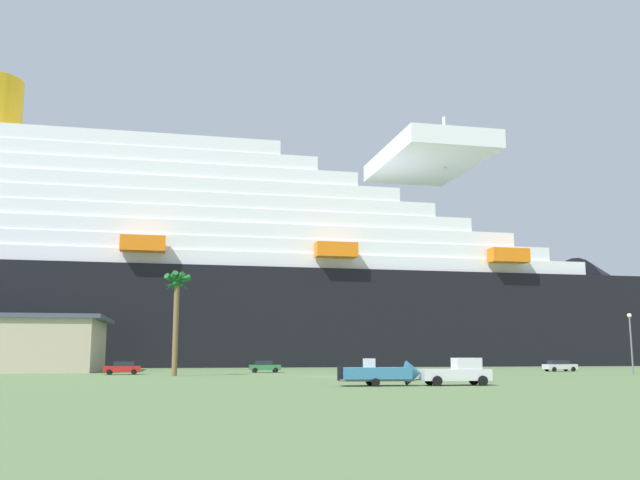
{
  "coord_description": "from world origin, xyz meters",
  "views": [
    {
      "loc": [
        -15.85,
        -79.05,
        2.53
      ],
      "look_at": [
        5.16,
        27.8,
        20.05
      ],
      "focal_mm": 39.74,
      "sensor_mm": 36.0,
      "label": 1
    }
  ],
  "objects_px": {
    "street_lamp": "(631,334)",
    "parked_car_silver_sedan": "(559,366)",
    "cruise_ship": "(131,276)",
    "small_boat_on_trailer": "(385,374)",
    "palm_tree": "(177,293)",
    "parked_car_green_wagon": "(265,366)",
    "parked_car_red_hatchback": "(123,368)",
    "pickup_truck": "(458,372)"
  },
  "relations": [
    {
      "from": "cruise_ship",
      "to": "parked_car_silver_sedan",
      "type": "height_order",
      "value": "cruise_ship"
    },
    {
      "from": "small_boat_on_trailer",
      "to": "parked_car_green_wagon",
      "type": "height_order",
      "value": "small_boat_on_trailer"
    },
    {
      "from": "pickup_truck",
      "to": "street_lamp",
      "type": "height_order",
      "value": "street_lamp"
    },
    {
      "from": "small_boat_on_trailer",
      "to": "parked_car_silver_sedan",
      "type": "xyz_separation_m",
      "value": [
        37.83,
        39.9,
        -0.13
      ]
    },
    {
      "from": "small_boat_on_trailer",
      "to": "cruise_ship",
      "type": "bearing_deg",
      "value": 105.94
    },
    {
      "from": "cruise_ship",
      "to": "small_boat_on_trailer",
      "type": "xyz_separation_m",
      "value": [
        26.13,
        -91.5,
        -17.05
      ]
    },
    {
      "from": "pickup_truck",
      "to": "parked_car_green_wagon",
      "type": "height_order",
      "value": "pickup_truck"
    },
    {
      "from": "cruise_ship",
      "to": "palm_tree",
      "type": "distance_m",
      "value": 63.69
    },
    {
      "from": "street_lamp",
      "to": "parked_car_green_wagon",
      "type": "height_order",
      "value": "street_lamp"
    },
    {
      "from": "street_lamp",
      "to": "parked_car_red_hatchback",
      "type": "xyz_separation_m",
      "value": [
        -62.16,
        11.14,
        -4.12
      ]
    },
    {
      "from": "palm_tree",
      "to": "parked_car_red_hatchback",
      "type": "bearing_deg",
      "value": 132.03
    },
    {
      "from": "parked_car_silver_sedan",
      "to": "small_boat_on_trailer",
      "type": "bearing_deg",
      "value": -133.47
    },
    {
      "from": "parked_car_red_hatchback",
      "to": "parked_car_green_wagon",
      "type": "relative_size",
      "value": 1.04
    },
    {
      "from": "street_lamp",
      "to": "small_boat_on_trailer",
      "type": "bearing_deg",
      "value": -147.62
    },
    {
      "from": "parked_car_green_wagon",
      "to": "parked_car_silver_sedan",
      "type": "bearing_deg",
      "value": -2.78
    },
    {
      "from": "cruise_ship",
      "to": "street_lamp",
      "type": "distance_m",
      "value": 94.25
    },
    {
      "from": "cruise_ship",
      "to": "parked_car_green_wagon",
      "type": "distance_m",
      "value": 56.64
    },
    {
      "from": "pickup_truck",
      "to": "cruise_ship",
      "type": "bearing_deg",
      "value": 109.29
    },
    {
      "from": "cruise_ship",
      "to": "small_boat_on_trailer",
      "type": "bearing_deg",
      "value": -74.06
    },
    {
      "from": "palm_tree",
      "to": "parked_car_red_hatchback",
      "type": "relative_size",
      "value": 2.72
    },
    {
      "from": "street_lamp",
      "to": "parked_car_silver_sedan",
      "type": "distance_m",
      "value": 15.62
    },
    {
      "from": "small_boat_on_trailer",
      "to": "parked_car_red_hatchback",
      "type": "height_order",
      "value": "small_boat_on_trailer"
    },
    {
      "from": "street_lamp",
      "to": "parked_car_silver_sedan",
      "type": "height_order",
      "value": "street_lamp"
    },
    {
      "from": "cruise_ship",
      "to": "parked_car_red_hatchback",
      "type": "bearing_deg",
      "value": -86.65
    },
    {
      "from": "parked_car_silver_sedan",
      "to": "parked_car_green_wagon",
      "type": "distance_m",
      "value": 42.58
    },
    {
      "from": "small_boat_on_trailer",
      "to": "palm_tree",
      "type": "xyz_separation_m",
      "value": [
        -16.63,
        29.1,
        8.56
      ]
    },
    {
      "from": "palm_tree",
      "to": "street_lamp",
      "type": "bearing_deg",
      "value": -4.29
    },
    {
      "from": "palm_tree",
      "to": "cruise_ship",
      "type": "bearing_deg",
      "value": 98.66
    },
    {
      "from": "cruise_ship",
      "to": "parked_car_silver_sedan",
      "type": "relative_size",
      "value": 49.76
    },
    {
      "from": "cruise_ship",
      "to": "parked_car_green_wagon",
      "type": "xyz_separation_m",
      "value": [
        21.43,
        -49.54,
        -17.18
      ]
    },
    {
      "from": "pickup_truck",
      "to": "parked_car_red_hatchback",
      "type": "bearing_deg",
      "value": 128.48
    },
    {
      "from": "small_boat_on_trailer",
      "to": "parked_car_red_hatchback",
      "type": "bearing_deg",
      "value": 122.42
    },
    {
      "from": "pickup_truck",
      "to": "parked_car_green_wagon",
      "type": "xyz_separation_m",
      "value": [
        -10.7,
        42.27,
        -0.21
      ]
    },
    {
      "from": "street_lamp",
      "to": "parked_car_green_wagon",
      "type": "xyz_separation_m",
      "value": [
        -43.97,
        17.06,
        -4.12
      ]
    },
    {
      "from": "palm_tree",
      "to": "parked_car_green_wagon",
      "type": "relative_size",
      "value": 2.82
    },
    {
      "from": "pickup_truck",
      "to": "palm_tree",
      "type": "height_order",
      "value": "palm_tree"
    },
    {
      "from": "palm_tree",
      "to": "parked_car_green_wagon",
      "type": "distance_m",
      "value": 19.58
    },
    {
      "from": "parked_car_green_wagon",
      "to": "small_boat_on_trailer",
      "type": "bearing_deg",
      "value": -83.61
    },
    {
      "from": "pickup_truck",
      "to": "parked_car_silver_sedan",
      "type": "distance_m",
      "value": 51.28
    },
    {
      "from": "cruise_ship",
      "to": "pickup_truck",
      "type": "relative_size",
      "value": 43.01
    },
    {
      "from": "pickup_truck",
      "to": "parked_car_silver_sedan",
      "type": "xyz_separation_m",
      "value": [
        31.83,
        40.21,
        -0.21
      ]
    },
    {
      "from": "small_boat_on_trailer",
      "to": "street_lamp",
      "type": "distance_m",
      "value": 46.67
    }
  ]
}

